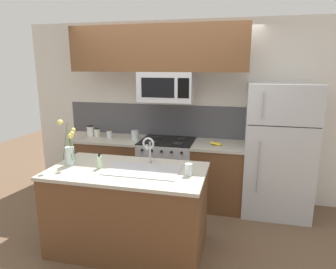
% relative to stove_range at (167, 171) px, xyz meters
% --- Properties ---
extents(ground_plane, '(10.00, 10.00, 0.00)m').
position_rel_stove_range_xyz_m(ground_plane, '(-0.00, -0.90, -0.46)').
color(ground_plane, brown).
extents(rear_partition, '(5.20, 0.10, 2.60)m').
position_rel_stove_range_xyz_m(rear_partition, '(0.30, 0.38, 0.84)').
color(rear_partition, silver).
rests_on(rear_partition, ground).
extents(splash_band, '(3.34, 0.01, 0.48)m').
position_rel_stove_range_xyz_m(splash_band, '(-0.00, 0.32, 0.69)').
color(splash_band, '#4C4C51').
rests_on(splash_band, rear_partition).
extents(back_counter_left, '(0.97, 0.65, 0.91)m').
position_rel_stove_range_xyz_m(back_counter_left, '(-0.85, 0.00, -0.01)').
color(back_counter_left, brown).
rests_on(back_counter_left, ground).
extents(back_counter_right, '(0.73, 0.65, 0.91)m').
position_rel_stove_range_xyz_m(back_counter_right, '(0.73, 0.00, -0.01)').
color(back_counter_right, brown).
rests_on(back_counter_right, ground).
extents(stove_range, '(0.76, 0.64, 0.93)m').
position_rel_stove_range_xyz_m(stove_range, '(0.00, 0.00, 0.00)').
color(stove_range, '#B7BABF').
rests_on(stove_range, ground).
extents(microwave, '(0.74, 0.40, 0.40)m').
position_rel_stove_range_xyz_m(microwave, '(0.00, -0.02, 1.22)').
color(microwave, '#B7BABF').
extents(upper_cabinet_band, '(2.40, 0.34, 0.60)m').
position_rel_stove_range_xyz_m(upper_cabinet_band, '(-0.12, -0.05, 1.72)').
color(upper_cabinet_band, brown).
extents(refrigerator, '(0.86, 0.74, 1.75)m').
position_rel_stove_range_xyz_m(refrigerator, '(1.51, 0.02, 0.42)').
color(refrigerator, '#B7BABF').
rests_on(refrigerator, ground).
extents(storage_jar_tall, '(0.10, 0.10, 0.16)m').
position_rel_stove_range_xyz_m(storage_jar_tall, '(-1.22, 0.04, 0.53)').
color(storage_jar_tall, silver).
rests_on(storage_jar_tall, back_counter_left).
extents(storage_jar_medium, '(0.09, 0.09, 0.13)m').
position_rel_stove_range_xyz_m(storage_jar_medium, '(-1.11, 0.04, 0.51)').
color(storage_jar_medium, silver).
rests_on(storage_jar_medium, back_counter_left).
extents(storage_jar_short, '(0.08, 0.08, 0.12)m').
position_rel_stove_range_xyz_m(storage_jar_short, '(-0.89, 0.00, 0.51)').
color(storage_jar_short, silver).
rests_on(storage_jar_short, back_counter_left).
extents(storage_jar_squat, '(0.11, 0.11, 0.14)m').
position_rel_stove_range_xyz_m(storage_jar_squat, '(-0.47, -0.03, 0.52)').
color(storage_jar_squat, silver).
rests_on(storage_jar_squat, back_counter_left).
extents(banana_bunch, '(0.19, 0.13, 0.08)m').
position_rel_stove_range_xyz_m(banana_bunch, '(0.70, -0.06, 0.47)').
color(banana_bunch, yellow).
rests_on(banana_bunch, back_counter_right).
extents(island_counter, '(1.64, 0.89, 0.91)m').
position_rel_stove_range_xyz_m(island_counter, '(-0.13, -1.25, -0.01)').
color(island_counter, brown).
rests_on(island_counter, ground).
extents(kitchen_sink, '(0.76, 0.44, 0.16)m').
position_rel_stove_range_xyz_m(kitchen_sink, '(0.05, -1.25, 0.38)').
color(kitchen_sink, '#ADAFB5').
rests_on(kitchen_sink, island_counter).
extents(sink_faucet, '(0.14, 0.14, 0.31)m').
position_rel_stove_range_xyz_m(sink_faucet, '(0.05, -1.03, 0.65)').
color(sink_faucet, '#B7BABF').
rests_on(sink_faucet, island_counter).
extents(dish_soap_bottle, '(0.06, 0.05, 0.16)m').
position_rel_stove_range_xyz_m(dish_soap_bottle, '(-0.42, -1.28, 0.52)').
color(dish_soap_bottle, beige).
rests_on(dish_soap_bottle, island_counter).
extents(drinking_glass, '(0.08, 0.08, 0.12)m').
position_rel_stove_range_xyz_m(drinking_glass, '(0.53, -1.27, 0.51)').
color(drinking_glass, silver).
rests_on(drinking_glass, island_counter).
extents(flower_vase, '(0.18, 0.13, 0.51)m').
position_rel_stove_range_xyz_m(flower_vase, '(-0.78, -1.26, 0.59)').
color(flower_vase, silver).
rests_on(flower_vase, island_counter).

